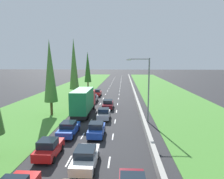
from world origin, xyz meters
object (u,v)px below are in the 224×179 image
at_px(maroon_sedan_centre_lane, 108,104).
at_px(poplar_tree_third, 74,64).
at_px(blue_hatchback_centre_lane, 96,129).
at_px(poplar_tree_second, 50,71).
at_px(red_sedan_left_lane_sixth, 97,93).
at_px(blue_sedan_left_lane, 69,129).
at_px(white_sedan_centre_lane, 86,157).
at_px(silver_hatchback_centre_lane, 104,114).
at_px(green_box_truck_left_lane, 84,101).
at_px(street_light_mast, 146,85).
at_px(red_hatchback_left_lane, 49,148).
at_px(grey_sedan_left_lane, 93,98).
at_px(poplar_tree_fourth, 88,67).

height_order(maroon_sedan_centre_lane, poplar_tree_third, poplar_tree_third).
relative_size(blue_hatchback_centre_lane, poplar_tree_second, 0.33).
xyz_separation_m(blue_hatchback_centre_lane, red_sedan_left_lane_sixth, (-3.53, 27.55, -0.02)).
height_order(blue_sedan_left_lane, poplar_tree_third, poplar_tree_third).
xyz_separation_m(maroon_sedan_centre_lane, poplar_tree_third, (-8.47, 9.69, 7.08)).
xyz_separation_m(white_sedan_centre_lane, silver_hatchback_centre_lane, (0.13, 13.83, 0.02)).
xyz_separation_m(green_box_truck_left_lane, street_light_mast, (9.53, -3.59, 3.05)).
height_order(red_hatchback_left_lane, grey_sedan_left_lane, red_hatchback_left_lane).
bearing_deg(street_light_mast, poplar_tree_third, 129.21).
bearing_deg(red_hatchback_left_lane, blue_hatchback_centre_lane, 55.88).
relative_size(blue_hatchback_centre_lane, street_light_mast, 0.43).
bearing_deg(red_sedan_left_lane_sixth, grey_sedan_left_lane, -89.26).
distance_m(green_box_truck_left_lane, poplar_tree_second, 7.01).
distance_m(poplar_tree_second, poplar_tree_fourth, 30.96).
distance_m(grey_sedan_left_lane, red_sedan_left_lane_sixth, 7.66).
bearing_deg(red_hatchback_left_lane, maroon_sedan_centre_lane, 78.81).
bearing_deg(silver_hatchback_centre_lane, red_hatchback_left_lane, -106.92).
distance_m(red_hatchback_left_lane, blue_hatchback_centre_lane, 6.40).
bearing_deg(grey_sedan_left_lane, poplar_tree_third, 141.37).
relative_size(silver_hatchback_centre_lane, maroon_sedan_centre_lane, 0.87).
bearing_deg(blue_sedan_left_lane, green_box_truck_left_lane, 90.48).
bearing_deg(white_sedan_centre_lane, poplar_tree_second, 118.04).
relative_size(green_box_truck_left_lane, poplar_tree_fourth, 0.82).
relative_size(red_hatchback_left_lane, blue_hatchback_centre_lane, 1.00).
bearing_deg(poplar_tree_second, blue_hatchback_centre_lane, -46.98).
relative_size(red_hatchback_left_lane, silver_hatchback_centre_lane, 1.00).
height_order(red_hatchback_left_lane, blue_sedan_left_lane, red_hatchback_left_lane).
height_order(poplar_tree_third, street_light_mast, poplar_tree_third).
relative_size(blue_hatchback_centre_lane, poplar_tree_third, 0.29).
relative_size(white_sedan_centre_lane, poplar_tree_third, 0.33).
bearing_deg(maroon_sedan_centre_lane, grey_sedan_left_lane, 122.07).
xyz_separation_m(red_hatchback_left_lane, maroon_sedan_centre_lane, (3.83, 19.34, -0.02)).
bearing_deg(red_hatchback_left_lane, white_sedan_centre_lane, -22.98).
bearing_deg(blue_hatchback_centre_lane, poplar_tree_third, 109.12).
distance_m(blue_sedan_left_lane, street_light_mast, 11.98).
xyz_separation_m(maroon_sedan_centre_lane, poplar_tree_second, (-8.65, -5.04, 6.17)).
bearing_deg(green_box_truck_left_lane, red_hatchback_left_lane, -90.92).
bearing_deg(blue_sedan_left_lane, poplar_tree_second, 120.23).
bearing_deg(maroon_sedan_centre_lane, poplar_tree_second, -149.79).
xyz_separation_m(white_sedan_centre_lane, poplar_tree_second, (-8.44, 15.84, 6.17)).
height_order(green_box_truck_left_lane, poplar_tree_third, poplar_tree_third).
distance_m(grey_sedan_left_lane, maroon_sedan_centre_lane, 6.90).
relative_size(blue_sedan_left_lane, silver_hatchback_centre_lane, 1.15).
relative_size(red_hatchback_left_lane, blue_sedan_left_lane, 0.87).
distance_m(poplar_tree_third, poplar_tree_fourth, 16.27).
distance_m(maroon_sedan_centre_lane, poplar_tree_second, 11.76).
bearing_deg(street_light_mast, blue_sedan_left_lane, -148.13).
distance_m(grey_sedan_left_lane, poplar_tree_fourth, 21.42).
relative_size(silver_hatchback_centre_lane, red_sedan_left_lane_sixth, 0.87).
xyz_separation_m(white_sedan_centre_lane, poplar_tree_third, (-8.25, 30.57, 7.08)).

